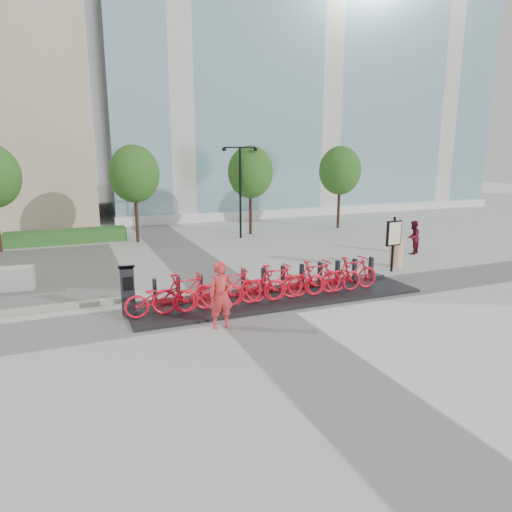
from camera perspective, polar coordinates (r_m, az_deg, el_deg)
name	(u,v)px	position (r m, az deg, el deg)	size (l,w,h in m)	color
ground	(245,306)	(14.25, -1.42, -6.28)	(120.00, 120.00, 0.00)	silver
glass_building	(286,68)	(43.56, 3.76, 22.40)	(32.00, 16.00, 24.00)	#639EAA
hedge_b	(67,236)	(26.14, -22.56, 2.28)	(6.00, 1.20, 0.70)	#2B692B
tree_1	(134,174)	(24.83, -14.99, 9.86)	(2.60, 2.60, 5.10)	#452A1E
tree_2	(250,172)	(26.50, -0.71, 10.44)	(2.60, 2.60, 5.10)	#452A1E
tree_3	(340,171)	(29.26, 10.46, 10.44)	(2.60, 2.60, 5.10)	#452A1E
streetlamp	(240,182)	(25.23, -1.98, 9.28)	(2.00, 0.20, 5.00)	black
dock_pad	(278,297)	(14.99, 2.83, -5.17)	(9.60, 2.40, 0.08)	black
dock_rail_posts	(274,280)	(15.29, 2.29, -2.98)	(8.02, 0.50, 0.85)	black
bike_0	(160,298)	(13.35, -11.86, -5.10)	(0.71, 2.04, 1.07)	red
bike_1	(185,293)	(13.47, -8.86, -4.55)	(0.56, 1.98, 1.19)	red
bike_2	(209,292)	(13.67, -5.91, -4.47)	(0.71, 2.04, 1.07)	red
bike_3	(232,287)	(13.86, -3.06, -3.92)	(0.56, 1.98, 1.19)	red
bike_4	(254,287)	(14.12, -0.29, -3.84)	(0.71, 2.04, 1.07)	red
bike_5	(275,282)	(14.38, 2.37, -3.30)	(0.56, 1.98, 1.19)	red
bike_6	(295,282)	(14.70, 4.92, -3.21)	(0.71, 2.04, 1.07)	red
bike_7	(315,278)	(15.02, 7.36, -2.69)	(0.56, 1.98, 1.19)	red
bike_8	(334,277)	(15.40, 9.69, -2.62)	(0.71, 2.04, 1.07)	red
bike_9	(352,273)	(15.77, 11.92, -2.13)	(0.56, 1.98, 1.19)	red
kiosk	(128,290)	(13.63, -15.74, -4.14)	(0.49, 0.42, 1.50)	black
worker_red	(221,295)	(12.30, -4.38, -4.89)	(0.67, 0.44, 1.85)	red
pedestrian	(413,237)	(22.64, 19.03, 2.22)	(0.77, 0.60, 1.58)	#510E1C
construction_barrel	(396,254)	(19.87, 17.10, 0.23)	(0.56, 0.56, 1.08)	orange
jersey_barrier	(1,280)	(17.96, -29.28, -2.59)	(2.09, 0.57, 0.81)	#ACA99C
map_sign	(394,236)	(18.84, 16.84, 2.46)	(0.73, 0.20, 2.21)	black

